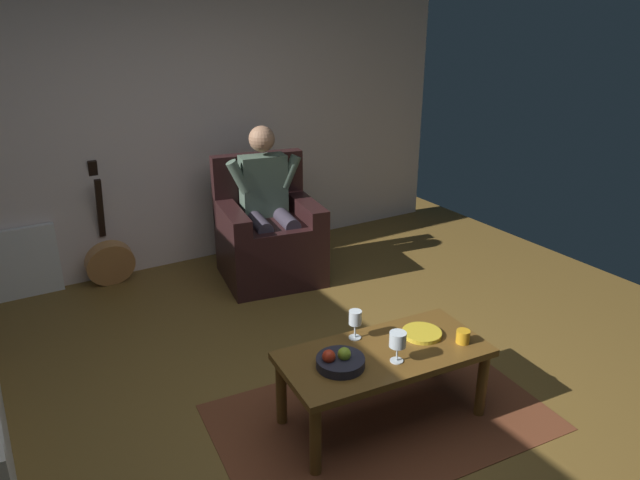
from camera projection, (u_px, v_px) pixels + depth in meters
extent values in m
plane|color=brown|center=(327.00, 432.00, 3.21)|extent=(6.44, 6.44, 0.00)
cube|color=silver|center=(158.00, 124.00, 4.92)|extent=(5.68, 0.06, 2.52)
cube|color=brown|center=(381.00, 417.00, 3.33)|extent=(1.92, 1.28, 0.01)
cube|color=black|center=(271.00, 255.00, 4.99)|extent=(0.89, 0.86, 0.43)
cube|color=black|center=(272.00, 228.00, 4.84)|extent=(0.58, 0.69, 0.10)
cube|color=black|center=(305.00, 213.00, 4.98)|extent=(0.27, 0.76, 0.24)
cube|color=black|center=(232.00, 223.00, 4.76)|extent=(0.27, 0.76, 0.24)
cube|color=black|center=(258.00, 187.00, 5.07)|extent=(0.79, 0.24, 0.60)
cube|color=#4A5E4E|center=(263.00, 186.00, 4.90)|extent=(0.40, 0.24, 0.52)
sphere|color=#A87A5B|center=(262.00, 139.00, 4.76)|extent=(0.21, 0.21, 0.21)
cylinder|color=#342E3A|center=(285.00, 220.00, 4.85)|extent=(0.20, 0.44, 0.13)
cylinder|color=#342E3A|center=(294.00, 260.00, 4.76)|extent=(0.13, 0.13, 0.53)
cylinder|color=#4A5E4E|center=(290.00, 171.00, 4.89)|extent=(0.21, 0.12, 0.29)
cylinder|color=#342E3A|center=(259.00, 223.00, 4.77)|extent=(0.20, 0.44, 0.13)
cylinder|color=#342E3A|center=(267.00, 264.00, 4.69)|extent=(0.13, 0.13, 0.53)
cylinder|color=#4A5E4E|center=(239.00, 177.00, 4.74)|extent=(0.21, 0.12, 0.29)
cube|color=brown|center=(384.00, 354.00, 3.17)|extent=(1.18, 0.63, 0.04)
cylinder|color=brown|center=(482.00, 385.00, 3.29)|extent=(0.06, 0.06, 0.40)
cylinder|color=brown|center=(315.00, 440.00, 2.86)|extent=(0.06, 0.06, 0.40)
cylinder|color=brown|center=(435.00, 347.00, 3.65)|extent=(0.06, 0.06, 0.40)
cylinder|color=brown|center=(281.00, 392.00, 3.22)|extent=(0.06, 0.06, 0.40)
cylinder|color=#B77A44|center=(110.00, 263.00, 4.87)|extent=(0.39, 0.19, 0.41)
cylinder|color=black|center=(111.00, 263.00, 4.82)|extent=(0.11, 0.03, 0.11)
cube|color=black|center=(100.00, 209.00, 4.79)|extent=(0.05, 0.15, 0.52)
cube|color=black|center=(93.00, 169.00, 4.73)|extent=(0.07, 0.06, 0.14)
cube|color=white|center=(21.00, 263.00, 4.64)|extent=(0.56, 0.06, 0.58)
cylinder|color=silver|center=(397.00, 361.00, 3.08)|extent=(0.07, 0.07, 0.01)
cylinder|color=silver|center=(397.00, 353.00, 3.06)|extent=(0.01, 0.01, 0.09)
cylinder|color=silver|center=(398.00, 339.00, 3.03)|extent=(0.09, 0.09, 0.08)
cylinder|color=#590C19|center=(398.00, 343.00, 3.04)|extent=(0.08, 0.08, 0.03)
cylinder|color=silver|center=(355.00, 337.00, 3.29)|extent=(0.07, 0.07, 0.01)
cylinder|color=silver|center=(355.00, 330.00, 3.28)|extent=(0.01, 0.01, 0.08)
cylinder|color=silver|center=(355.00, 318.00, 3.25)|extent=(0.07, 0.07, 0.08)
cylinder|color=#590C19|center=(355.00, 321.00, 3.26)|extent=(0.06, 0.06, 0.03)
cylinder|color=#201F2B|center=(340.00, 362.00, 3.02)|extent=(0.25, 0.25, 0.05)
sphere|color=red|center=(329.00, 356.00, 2.99)|extent=(0.07, 0.07, 0.07)
sphere|color=#85A726|center=(344.00, 354.00, 3.01)|extent=(0.07, 0.07, 0.07)
cylinder|color=gold|center=(422.00, 333.00, 3.32)|extent=(0.22, 0.22, 0.02)
cylinder|color=orange|center=(463.00, 337.00, 3.24)|extent=(0.08, 0.08, 0.07)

